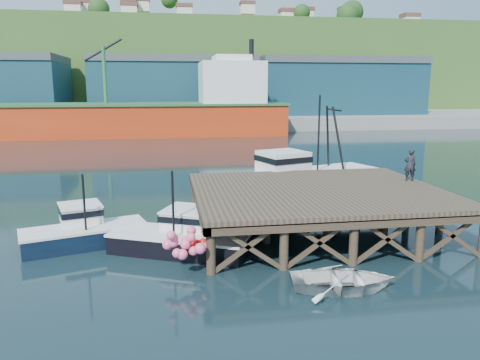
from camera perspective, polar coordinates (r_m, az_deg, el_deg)
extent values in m
plane|color=black|center=(22.69, -4.19, -6.76)|extent=(300.00, 300.00, 0.00)
cube|color=brown|center=(23.25, 9.38, -1.33)|extent=(12.00, 10.00, 0.25)
cube|color=#473828|center=(18.92, 13.98, -5.24)|extent=(12.00, 0.30, 0.35)
cylinder|color=#473828|center=(17.99, -3.56, -8.98)|extent=(0.36, 0.36, 2.60)
cylinder|color=#473828|center=(26.98, -5.50, -2.07)|extent=(0.36, 0.36, 2.60)
cylinder|color=#473828|center=(29.89, 16.88, -1.19)|extent=(0.36, 0.36, 2.60)
cube|color=gray|center=(91.71, -8.00, 7.48)|extent=(160.00, 40.00, 2.00)
cube|color=#173D4E|center=(86.52, -8.03, 10.90)|extent=(28.00, 16.00, 9.00)
cube|color=#173D4E|center=(92.15, 11.31, 10.82)|extent=(30.00, 16.00, 9.00)
cube|color=red|center=(70.41, -17.52, 6.90)|extent=(55.00, 9.50, 4.40)
cube|color=#26592D|center=(70.29, -17.64, 8.77)|extent=(55.50, 10.00, 0.30)
cube|color=silver|center=(70.18, -1.08, 11.74)|extent=(9.00, 9.00, 6.00)
cube|color=silver|center=(70.28, -1.09, 14.43)|extent=(5.00, 7.00, 1.20)
cylinder|color=black|center=(70.87, 1.40, 15.78)|extent=(0.70, 0.70, 2.50)
cube|color=#2D511E|center=(121.57, -8.44, 13.12)|extent=(220.00, 50.00, 22.00)
cube|color=black|center=(22.21, -18.39, -6.62)|extent=(5.62, 3.41, 0.82)
cube|color=silver|center=(22.08, -18.46, -5.56)|extent=(5.73, 3.48, 0.11)
cube|color=silver|center=(22.89, -18.87, -3.98)|extent=(2.16, 2.16, 0.82)
cube|color=black|center=(22.84, -18.89, -3.54)|extent=(2.28, 2.28, 0.27)
cylinder|color=black|center=(21.25, -18.46, -2.70)|extent=(0.10, 0.10, 2.55)
cube|color=black|center=(20.44, -7.36, -7.70)|extent=(6.21, 4.39, 0.81)
cube|color=silver|center=(20.30, -7.39, -6.57)|extent=(6.33, 4.47, 0.11)
cube|color=silver|center=(21.12, -6.32, -4.74)|extent=(2.57, 2.57, 0.81)
cube|color=black|center=(21.07, -6.33, -4.27)|extent=(2.71, 2.71, 0.27)
cylinder|color=black|center=(19.39, -8.17, -3.08)|extent=(0.10, 0.10, 2.88)
sphere|color=#FF5D8B|center=(17.87, -7.64, -8.56)|extent=(0.38, 0.38, 0.38)
sphere|color=#FF5D8B|center=(18.01, -5.07, -7.73)|extent=(0.38, 0.38, 0.38)
sphere|color=red|center=(17.51, -6.16, -7.70)|extent=(0.38, 0.38, 0.38)
cube|color=#C7C181|center=(30.50, 8.59, -0.61)|extent=(10.10, 6.29, 1.56)
cube|color=silver|center=(30.35, 8.64, 0.91)|extent=(10.32, 6.51, 0.13)
cube|color=silver|center=(29.64, 4.68, 2.20)|extent=(3.27, 3.16, 1.56)
cube|color=black|center=(29.58, 4.69, 2.87)|extent=(3.38, 3.27, 0.35)
cylinder|color=black|center=(30.15, 9.56, 5.23)|extent=(0.12, 0.12, 5.21)
imported|color=silver|center=(17.16, 12.42, -11.77)|extent=(4.03, 3.15, 0.76)
imported|color=black|center=(26.17, 20.02, 1.75)|extent=(0.70, 0.52, 1.72)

